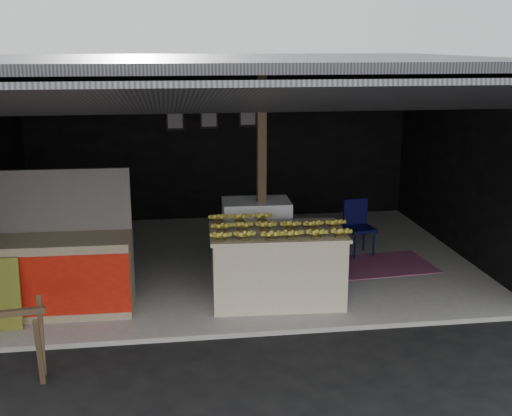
{
  "coord_description": "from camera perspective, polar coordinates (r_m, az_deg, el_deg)",
  "views": [
    {
      "loc": [
        -0.97,
        -6.56,
        3.22
      ],
      "look_at": [
        0.17,
        1.53,
        1.1
      ],
      "focal_mm": 45.0,
      "sensor_mm": 36.0,
      "label": 1
    }
  ],
  "objects": [
    {
      "name": "white_crate",
      "position": [
        9.01,
        0.03,
        -2.52
      ],
      "size": [
        0.95,
        0.66,
        1.03
      ],
      "rotation": [
        0.0,
        0.0,
        -0.03
      ],
      "color": "white",
      "rests_on": "concrete_slab"
    },
    {
      "name": "picture_frames",
      "position": [
        11.56,
        -4.04,
        8.1
      ],
      "size": [
        1.62,
        0.04,
        0.46
      ],
      "color": "black",
      "rests_on": "shophouse"
    },
    {
      "name": "sawhorse",
      "position": [
        6.65,
        -21.47,
        -10.79
      ],
      "size": [
        0.79,
        0.76,
        0.77
      ],
      "rotation": [
        0.0,
        0.0,
        0.13
      ],
      "color": "brown",
      "rests_on": "ground"
    },
    {
      "name": "concrete_slab",
      "position": [
        9.66,
        -1.82,
        -4.76
      ],
      "size": [
        7.0,
        5.0,
        0.06
      ],
      "primitive_type": "cube",
      "color": "gray",
      "rests_on": "ground"
    },
    {
      "name": "banana_table",
      "position": [
        8.04,
        1.86,
        -5.09
      ],
      "size": [
        1.71,
        1.1,
        0.92
      ],
      "rotation": [
        0.0,
        0.0,
        -0.05
      ],
      "color": "beige",
      "rests_on": "concrete_slab"
    },
    {
      "name": "water_barrel",
      "position": [
        8.48,
        6.61,
        -5.5
      ],
      "size": [
        0.37,
        0.37,
        0.54
      ],
      "primitive_type": "cylinder",
      "color": "navy",
      "rests_on": "concrete_slab"
    },
    {
      "name": "neighbor_stall",
      "position": [
        8.04,
        -16.81,
        -5.38
      ],
      "size": [
        1.65,
        0.77,
        1.69
      ],
      "rotation": [
        0.0,
        0.0,
        -0.02
      ],
      "color": "#998466",
      "rests_on": "concrete_slab"
    },
    {
      "name": "ground",
      "position": [
        7.37,
        0.35,
        -11.36
      ],
      "size": [
        80.0,
        80.0,
        0.0
      ],
      "primitive_type": "plane",
      "color": "black",
      "rests_on": "ground"
    },
    {
      "name": "magenta_rug",
      "position": [
        9.57,
        10.93,
        -4.98
      ],
      "size": [
        1.58,
        1.12,
        0.01
      ],
      "primitive_type": "cube",
      "rotation": [
        0.0,
        0.0,
        0.08
      ],
      "color": "maroon",
      "rests_on": "concrete_slab"
    },
    {
      "name": "shophouse",
      "position": [
        9.49,
        -2.13,
        7.75
      ],
      "size": [
        7.4,
        7.29,
        3.02
      ],
      "color": "black",
      "rests_on": "ground"
    },
    {
      "name": "plastic_chair",
      "position": [
        9.91,
        9.03,
        -1.27
      ],
      "size": [
        0.46,
        0.46,
        0.84
      ],
      "rotation": [
        0.0,
        0.0,
        0.18
      ],
      "color": "#090A36",
      "rests_on": "concrete_slab"
    },
    {
      "name": "banana_pile",
      "position": [
        7.88,
        1.89,
        -1.34
      ],
      "size": [
        1.58,
        1.0,
        0.18
      ],
      "primitive_type": null,
      "rotation": [
        0.0,
        0.0,
        -0.05
      ],
      "color": "gold",
      "rests_on": "banana_table"
    }
  ]
}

